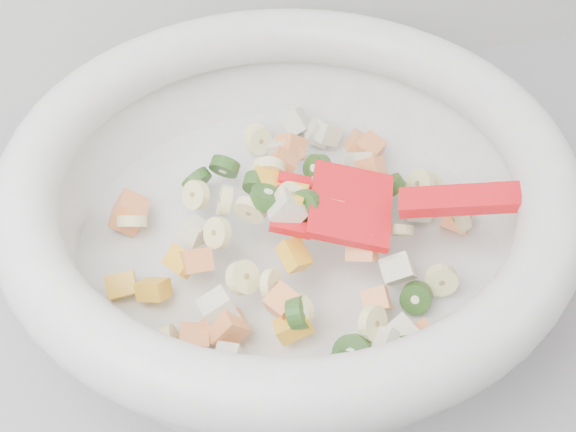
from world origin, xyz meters
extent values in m
cylinder|color=silver|center=(0.11, 1.47, 0.91)|extent=(0.35, 0.35, 0.02)
torus|color=silver|center=(0.11, 1.47, 0.99)|extent=(0.43, 0.43, 0.05)
cylinder|color=#FAF6A7|center=(0.11, 1.59, 0.94)|extent=(0.03, 0.03, 0.03)
cylinder|color=#FAF6A7|center=(0.18, 1.44, 0.95)|extent=(0.04, 0.03, 0.03)
cylinder|color=#FAF6A7|center=(0.06, 1.49, 0.96)|extent=(0.02, 0.03, 0.03)
cylinder|color=#FAF6A7|center=(0.00, 1.39, 0.93)|extent=(0.02, 0.04, 0.04)
cylinder|color=#FAF6A7|center=(0.24, 1.50, 0.93)|extent=(0.02, 0.02, 0.02)
cylinder|color=#FAF6A7|center=(0.10, 1.51, 0.97)|extent=(0.04, 0.02, 0.04)
cylinder|color=#FAF6A7|center=(0.05, 1.46, 0.96)|extent=(0.02, 0.03, 0.03)
cylinder|color=#FAF6A7|center=(0.24, 1.46, 0.94)|extent=(0.02, 0.03, 0.03)
cylinder|color=#FAF6A7|center=(0.09, 1.38, 0.94)|extent=(0.03, 0.04, 0.03)
cylinder|color=#FAF6A7|center=(0.14, 1.45, 0.96)|extent=(0.03, 0.03, 0.03)
cylinder|color=#FAF6A7|center=(-0.01, 1.51, 0.94)|extent=(0.03, 0.02, 0.03)
cylinder|color=#FAF6A7|center=(0.23, 1.50, 0.94)|extent=(0.03, 0.04, 0.03)
cylinder|color=#FAF6A7|center=(0.21, 1.40, 0.94)|extent=(0.03, 0.02, 0.03)
cylinder|color=#FAF6A7|center=(0.14, 1.37, 0.94)|extent=(0.03, 0.03, 0.03)
cylinder|color=#FAF6A7|center=(0.11, 1.46, 0.98)|extent=(0.02, 0.03, 0.02)
cylinder|color=#FAF6A7|center=(0.06, 1.42, 0.95)|extent=(0.03, 0.03, 0.03)
cylinder|color=#FAF6A7|center=(0.11, 1.60, 0.93)|extent=(0.03, 0.02, 0.03)
cylinder|color=#FAF6A7|center=(0.08, 1.47, 0.97)|extent=(0.03, 0.03, 0.03)
cylinder|color=#FAF6A7|center=(0.15, 1.48, 0.97)|extent=(0.03, 0.03, 0.03)
cylinder|color=#FAF6A7|center=(0.04, 1.51, 0.95)|extent=(0.03, 0.03, 0.03)
cylinder|color=#FAF6A7|center=(0.08, 1.41, 0.95)|extent=(0.02, 0.03, 0.03)
cube|color=#FC9D4F|center=(0.08, 1.39, 0.95)|extent=(0.03, 0.03, 0.02)
cube|color=#FC9D4F|center=(0.15, 1.42, 0.96)|extent=(0.03, 0.03, 0.03)
cube|color=#FC9D4F|center=(0.13, 1.46, 0.97)|extent=(0.03, 0.03, 0.03)
cube|color=#FC9D4F|center=(-0.01, 1.52, 0.93)|extent=(0.04, 0.03, 0.04)
cube|color=#FC9D4F|center=(0.04, 1.39, 0.94)|extent=(0.03, 0.03, 0.03)
cube|color=#FC9D4F|center=(0.25, 1.46, 0.93)|extent=(0.03, 0.04, 0.03)
cube|color=#FC9D4F|center=(0.11, 1.53, 0.96)|extent=(0.03, 0.03, 0.03)
cube|color=#FC9D4F|center=(0.20, 1.55, 0.94)|extent=(0.03, 0.03, 0.02)
cube|color=#FC9D4F|center=(0.03, 1.44, 0.95)|extent=(0.02, 0.03, 0.03)
cube|color=#FC9D4F|center=(0.19, 1.56, 0.93)|extent=(0.03, 0.03, 0.03)
cube|color=#FC9D4F|center=(0.13, 1.55, 0.95)|extent=(0.03, 0.03, 0.03)
cube|color=#FC9D4F|center=(0.18, 1.35, 0.93)|extent=(0.02, 0.02, 0.02)
cube|color=#FC9D4F|center=(0.02, 1.38, 0.94)|extent=(0.03, 0.02, 0.02)
cube|color=#FC9D4F|center=(0.15, 1.39, 0.94)|extent=(0.02, 0.03, 0.03)
cube|color=#FC9D4F|center=(0.12, 1.55, 0.95)|extent=(0.03, 0.03, 0.03)
cube|color=#FC9D4F|center=(0.19, 1.51, 0.95)|extent=(0.03, 0.03, 0.03)
cylinder|color=#438F2F|center=(0.12, 1.46, 0.97)|extent=(0.04, 0.03, 0.03)
cylinder|color=#438F2F|center=(0.18, 1.39, 0.93)|extent=(0.03, 0.03, 0.03)
cylinder|color=#438F2F|center=(0.20, 1.50, 0.94)|extent=(0.03, 0.03, 0.02)
cylinder|color=#438F2F|center=(0.09, 1.47, 0.98)|extent=(0.03, 0.03, 0.02)
cylinder|color=#438F2F|center=(0.07, 1.55, 0.95)|extent=(0.03, 0.03, 0.04)
cylinder|color=#438F2F|center=(0.04, 1.54, 0.94)|extent=(0.03, 0.03, 0.03)
cylinder|color=#438F2F|center=(0.09, 1.38, 0.95)|extent=(0.02, 0.03, 0.03)
cylinder|color=#438F2F|center=(0.14, 1.51, 0.96)|extent=(0.02, 0.03, 0.03)
cylinder|color=#438F2F|center=(0.17, 1.35, 0.94)|extent=(0.03, 0.03, 0.02)
cylinder|color=#438F2F|center=(0.11, 1.34, 0.93)|extent=(0.03, 0.03, 0.03)
cylinder|color=#438F2F|center=(0.09, 1.50, 0.96)|extent=(0.03, 0.02, 0.03)
cylinder|color=#438F2F|center=(0.13, 1.35, 0.93)|extent=(0.04, 0.04, 0.03)
cylinder|color=#438F2F|center=(0.14, 1.52, 0.95)|extent=(0.03, 0.02, 0.03)
cube|color=#F3E8CE|center=(0.12, 1.55, 0.95)|extent=(0.03, 0.03, 0.03)
cube|color=#F3E8CE|center=(0.04, 1.40, 0.95)|extent=(0.03, 0.03, 0.03)
cube|color=#F3E8CE|center=(0.18, 1.41, 0.94)|extent=(0.03, 0.03, 0.04)
cube|color=#F3E8CE|center=(0.03, 1.48, 0.95)|extent=(0.03, 0.03, 0.03)
cube|color=#F3E8CE|center=(0.16, 1.36, 0.93)|extent=(0.03, 0.04, 0.03)
cube|color=#F3E8CE|center=(0.18, 1.53, 0.94)|extent=(0.02, 0.03, 0.03)
cube|color=#F3E8CE|center=(0.17, 1.58, 0.94)|extent=(0.03, 0.03, 0.03)
cube|color=#F3E8CE|center=(0.16, 1.59, 0.93)|extent=(0.03, 0.02, 0.03)
cube|color=#F3E8CE|center=(0.15, 1.61, 0.93)|extent=(0.03, 0.03, 0.03)
cube|color=#F3E8CE|center=(0.22, 1.48, 0.94)|extent=(0.03, 0.02, 0.03)
cube|color=#F3E8CE|center=(0.04, 1.37, 0.93)|extent=(0.02, 0.02, 0.02)
cube|color=#F3E8CE|center=(0.10, 1.46, 0.98)|extent=(0.03, 0.03, 0.03)
cube|color=#F3E8CE|center=(0.14, 1.48, 0.96)|extent=(0.03, 0.03, 0.02)
cube|color=#F3E8CE|center=(0.15, 1.35, 0.93)|extent=(0.03, 0.03, 0.03)
cube|color=#F3E8CE|center=(0.06, 1.34, 0.93)|extent=(0.03, 0.03, 0.03)
cube|color=#FAAC2E|center=(0.10, 1.50, 0.97)|extent=(0.03, 0.03, 0.02)
cube|color=#FAAC2E|center=(0.02, 1.45, 0.95)|extent=(0.03, 0.03, 0.02)
cube|color=#FAAC2E|center=(0.09, 1.38, 0.94)|extent=(0.03, 0.02, 0.02)
cube|color=#FAAC2E|center=(0.11, 1.46, 0.98)|extent=(0.03, 0.03, 0.02)
cube|color=#FAAC2E|center=(0.00, 1.44, 0.93)|extent=(0.03, 0.03, 0.03)
cube|color=#FAAC2E|center=(-0.03, 1.45, 0.93)|extent=(0.02, 0.02, 0.02)
cube|color=#FAAC2E|center=(0.10, 1.43, 0.96)|extent=(0.03, 0.03, 0.03)
cube|color=red|center=(0.15, 1.45, 0.97)|extent=(0.08, 0.09, 0.02)
cube|color=red|center=(0.12, 1.49, 0.97)|extent=(0.03, 0.02, 0.01)
cube|color=red|center=(0.11, 1.47, 0.97)|extent=(0.03, 0.02, 0.01)
cube|color=red|center=(0.11, 1.46, 0.97)|extent=(0.03, 0.02, 0.01)
cube|color=red|center=(0.10, 1.44, 0.97)|extent=(0.03, 0.02, 0.01)
cube|color=red|center=(0.29, 1.40, 1.00)|extent=(0.22, 0.10, 0.05)
camera|label=1|loc=(0.01, 1.04, 1.39)|focal=50.00mm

